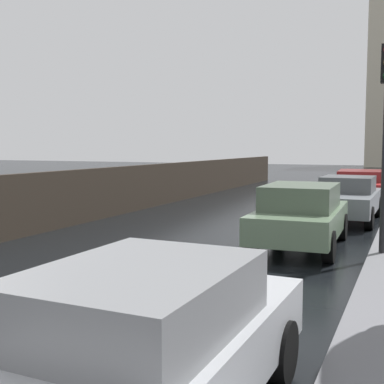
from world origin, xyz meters
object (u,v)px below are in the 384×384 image
at_px(car_green_near_kerb, 301,215).
at_px(car_red_mid_road, 360,186).
at_px(car_grey_behind_camera, 347,198).
at_px(car_silver_far_ahead, 147,345).

bearing_deg(car_green_near_kerb, car_red_mid_road, 85.58).
bearing_deg(car_green_near_kerb, car_grey_behind_camera, 82.32).
relative_size(car_green_near_kerb, car_red_mid_road, 0.88).
bearing_deg(car_green_near_kerb, car_silver_far_ahead, -89.02).
height_order(car_green_near_kerb, car_grey_behind_camera, car_green_near_kerb).
xyz_separation_m(car_green_near_kerb, car_red_mid_road, (0.42, 9.27, -0.01)).
distance_m(car_red_mid_road, car_grey_behind_camera, 4.59).
xyz_separation_m(car_red_mid_road, car_silver_far_ahead, (-0.04, -17.20, -0.02)).
distance_m(car_green_near_kerb, car_silver_far_ahead, 7.94).
xyz_separation_m(car_silver_far_ahead, car_grey_behind_camera, (0.10, 12.62, -0.01)).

